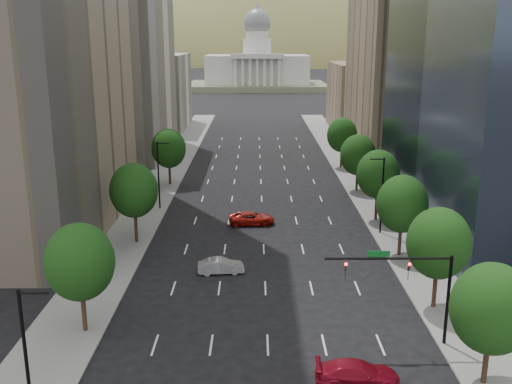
{
  "coord_description": "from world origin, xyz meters",
  "views": [
    {
      "loc": [
        -0.93,
        -8.3,
        21.92
      ],
      "look_at": [
        -0.84,
        43.77,
        8.0
      ],
      "focal_mm": 40.64,
      "sensor_mm": 36.0,
      "label": 1
    }
  ],
  "objects_px": {
    "traffic_signal": "(415,280)",
    "car_red_near": "(357,374)",
    "capitol": "(257,69)",
    "car_silver": "(221,266)",
    "car_red_far": "(252,218)"
  },
  "relations": [
    {
      "from": "car_red_near",
      "to": "car_silver",
      "type": "height_order",
      "value": "car_red_near"
    },
    {
      "from": "car_red_near",
      "to": "capitol",
      "type": "bearing_deg",
      "value": 3.54
    },
    {
      "from": "traffic_signal",
      "to": "car_red_far",
      "type": "distance_m",
      "value": 31.19
    },
    {
      "from": "car_silver",
      "to": "car_red_far",
      "type": "relative_size",
      "value": 0.8
    },
    {
      "from": "capitol",
      "to": "car_silver",
      "type": "distance_m",
      "value": 206.42
    },
    {
      "from": "car_red_far",
      "to": "car_silver",
      "type": "bearing_deg",
      "value": 164.4
    },
    {
      "from": "capitol",
      "to": "car_red_near",
      "type": "xyz_separation_m",
      "value": [
        5.73,
        -224.75,
        -7.78
      ]
    },
    {
      "from": "capitol",
      "to": "car_red_far",
      "type": "relative_size",
      "value": 10.86
    },
    {
      "from": "traffic_signal",
      "to": "car_red_near",
      "type": "bearing_deg",
      "value": -133.6
    },
    {
      "from": "traffic_signal",
      "to": "car_silver",
      "type": "height_order",
      "value": "traffic_signal"
    },
    {
      "from": "traffic_signal",
      "to": "car_red_far",
      "type": "bearing_deg",
      "value": 112.64
    },
    {
      "from": "capitol",
      "to": "car_red_far",
      "type": "bearing_deg",
      "value": -90.41
    },
    {
      "from": "traffic_signal",
      "to": "car_silver",
      "type": "distance_m",
      "value": 20.46
    },
    {
      "from": "car_silver",
      "to": "car_red_far",
      "type": "xyz_separation_m",
      "value": [
        2.85,
        15.02,
        0.04
      ]
    },
    {
      "from": "capitol",
      "to": "car_silver",
      "type": "xyz_separation_m",
      "value": [
        -4.21,
        -206.23,
        -7.85
      ]
    }
  ]
}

